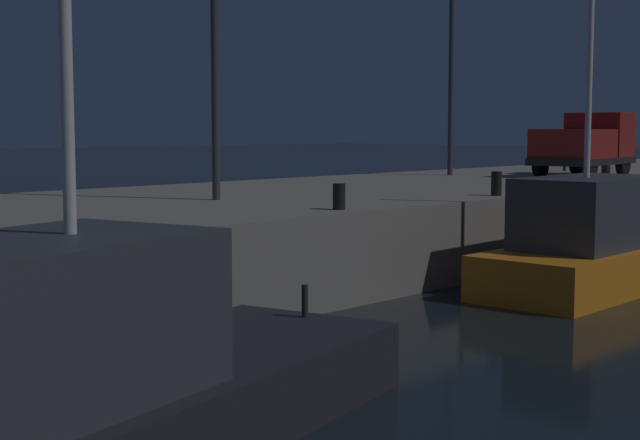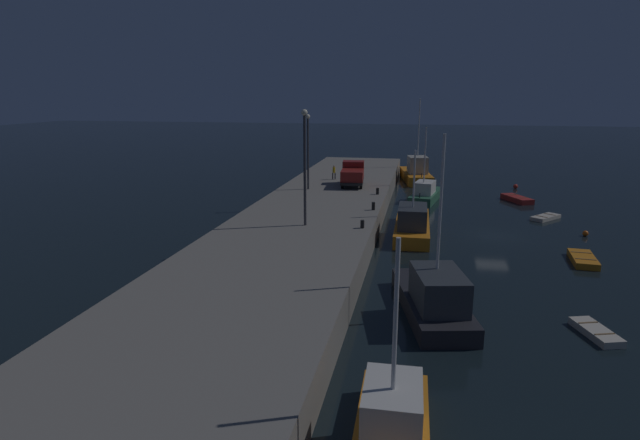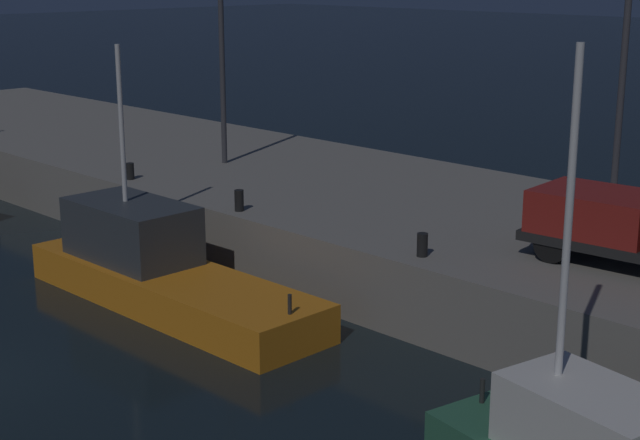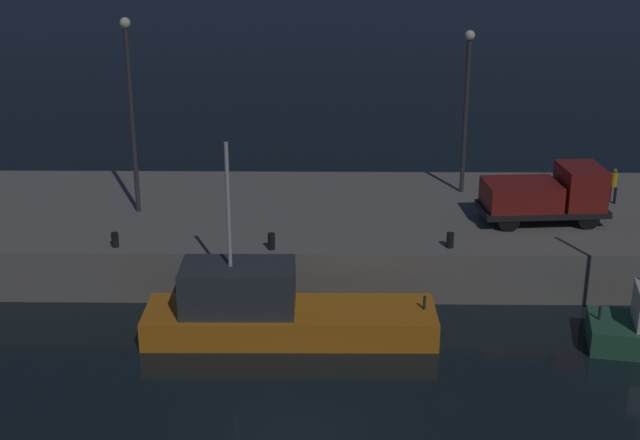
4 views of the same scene
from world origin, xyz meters
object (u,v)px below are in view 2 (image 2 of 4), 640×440
dinghy_red_small (596,332)px  mooring_buoy_near (516,186)px  utility_truck (353,174)px  fishing_trawler_red (392,431)px  fishing_boat_white (412,224)px  dinghy_orange_near (546,217)px  dockworker (334,171)px  fishing_trawler_green (426,193)px  fishing_boat_blue (434,297)px  bollard_central (373,206)px  lamp_post_west (305,159)px  bollard_east (378,191)px  bollard_west (362,224)px  lamp_post_east (308,146)px  fishing_boat_orange (416,173)px  mooring_buoy_mid (585,233)px  rowboat_blue_far (517,199)px  rowboat_white_mid (583,259)px

dinghy_red_small → mooring_buoy_near: mooring_buoy_near is taller
utility_truck → mooring_buoy_near: bearing=-53.9°
fishing_trawler_red → fishing_boat_white: (27.20, 0.03, 0.05)m
dinghy_orange_near → dockworker: (6.31, 20.99, 2.77)m
fishing_trawler_green → dinghy_orange_near: bearing=-120.7°
fishing_boat_white → fishing_boat_blue: bearing=-174.6°
fishing_boat_blue → bollard_central: 16.37m
lamp_post_west → utility_truck: lamp_post_west is taller
mooring_buoy_near → bollard_east: size_ratio=0.91×
fishing_boat_white → bollard_west: 7.27m
lamp_post_west → bollard_west: bearing=-90.7°
fishing_trawler_red → dinghy_orange_near: 37.33m
bollard_central → bollard_east: bollard_central is taller
lamp_post_east → fishing_boat_orange: bearing=-27.9°
fishing_boat_orange → bollard_west: bearing=174.6°
fishing_trawler_red → fishing_boat_white: fishing_trawler_red is taller
fishing_boat_white → mooring_buoy_mid: (2.48, -13.88, -0.74)m
rowboat_blue_far → bollard_west: bearing=147.8°
lamp_post_east → dinghy_orange_near: bearing=-89.7°
dinghy_orange_near → mooring_buoy_near: size_ratio=5.92×
fishing_boat_white → fishing_boat_orange: fishing_boat_orange is taller
fishing_trawler_red → fishing_trawler_green: bearing=-1.4°
fishing_boat_blue → bollard_east: fishing_boat_blue is taller
bollard_west → lamp_post_west: bearing=89.3°
dinghy_orange_near → lamp_post_east: (-0.13, 22.48, 6.20)m
fishing_trawler_red → dockworker: size_ratio=4.70×
dinghy_orange_near → rowboat_white_mid: size_ratio=0.87×
fishing_trawler_green → dinghy_orange_near: 12.72m
bollard_east → mooring_buoy_near: bearing=-41.0°
fishing_boat_white → fishing_boat_orange: (27.47, 0.17, 0.15)m
fishing_boat_orange → lamp_post_west: (-33.71, 7.36, 5.70)m
dockworker → bollard_central: dockworker is taller
fishing_boat_white → bollard_central: (-0.24, 3.19, 1.39)m
fishing_boat_white → dinghy_orange_near: size_ratio=3.17×
fishing_trawler_green → dockworker: fishing_trawler_green is taller
dinghy_orange_near → bollard_east: (-1.53, 15.46, 2.18)m
fishing_boat_white → dinghy_red_small: fishing_boat_white is taller
fishing_boat_white → lamp_post_west: (-6.24, 7.54, 5.85)m
fishing_trawler_green → rowboat_white_mid: (-19.46, -10.66, -0.58)m
rowboat_white_mid → lamp_post_west: size_ratio=0.46×
rowboat_blue_far → bollard_east: bearing=123.8°
utility_truck → bollard_central: utility_truck is taller
bollard_central → bollard_east: bearing=2.3°
lamp_post_west → lamp_post_east: size_ratio=1.12×
utility_truck → dinghy_red_small: bearing=-150.6°
lamp_post_east → rowboat_white_mid: bearing=-120.0°
fishing_boat_orange → bollard_east: size_ratio=17.69×
bollard_west → fishing_trawler_red: bearing=-170.7°
fishing_boat_orange → dinghy_red_small: (-44.14, -9.30, -0.94)m
fishing_boat_blue → mooring_buoy_mid: size_ratio=20.36×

